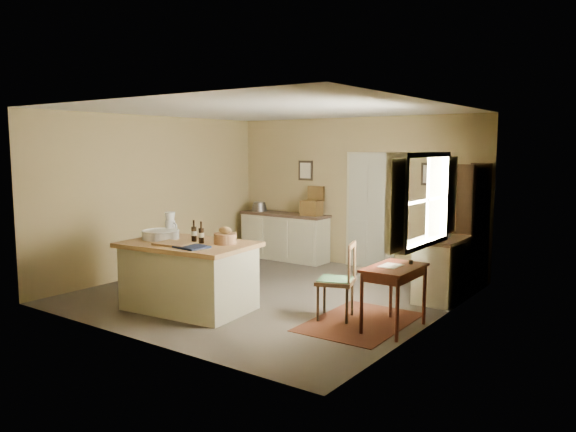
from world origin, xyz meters
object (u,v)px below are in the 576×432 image
at_px(sideboard, 285,235).
at_px(writing_desk, 394,275).
at_px(desk_chair, 335,282).
at_px(shelving_unit, 473,227).
at_px(work_island, 189,274).
at_px(right_cabinet, 442,268).

bearing_deg(sideboard, writing_desk, -36.96).
bearing_deg(desk_chair, shelving_unit, 50.77).
distance_m(work_island, shelving_unit, 4.30).
relative_size(sideboard, writing_desk, 2.11).
bearing_deg(desk_chair, writing_desk, -14.69).
height_order(desk_chair, shelving_unit, shelving_unit).
relative_size(writing_desk, desk_chair, 0.89).
relative_size(sideboard, right_cabinet, 1.80).
height_order(writing_desk, desk_chair, desk_chair).
bearing_deg(shelving_unit, sideboard, 176.64).
height_order(work_island, desk_chair, work_island).
distance_m(sideboard, right_cabinet, 3.70).
bearing_deg(shelving_unit, work_island, -130.03).
distance_m(writing_desk, right_cabinet, 1.61).
bearing_deg(desk_chair, work_island, -176.14).
xyz_separation_m(right_cabinet, shelving_unit, (0.15, 0.85, 0.50)).
bearing_deg(work_island, right_cabinet, 36.89).
xyz_separation_m(sideboard, shelving_unit, (3.69, -0.22, 0.48)).
height_order(work_island, writing_desk, work_island).
bearing_deg(right_cabinet, writing_desk, -89.99).
bearing_deg(sideboard, right_cabinet, -16.74).
bearing_deg(writing_desk, desk_chair, -175.72).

